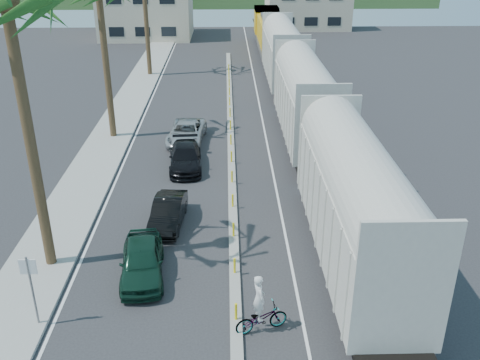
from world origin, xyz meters
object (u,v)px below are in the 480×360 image
Objects in this scene: cyclist at (261,314)px; street_sign at (31,282)px; car_second at (168,212)px; car_lead at (142,261)px.

street_sign is at bearing 68.72° from cyclist.
street_sign is 0.72× the size of car_second.
cyclist reaches higher than car_second.
car_lead is at bearing 42.24° from street_sign.
car_second is at bearing 61.33° from street_sign.
street_sign is 0.66× the size of car_lead.
car_lead is at bearing 35.22° from cyclist.
car_second is (0.67, 4.37, -0.08)m from car_lead.
car_lead reaches higher than car_second.
cyclist is (4.11, -7.92, 0.07)m from car_second.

